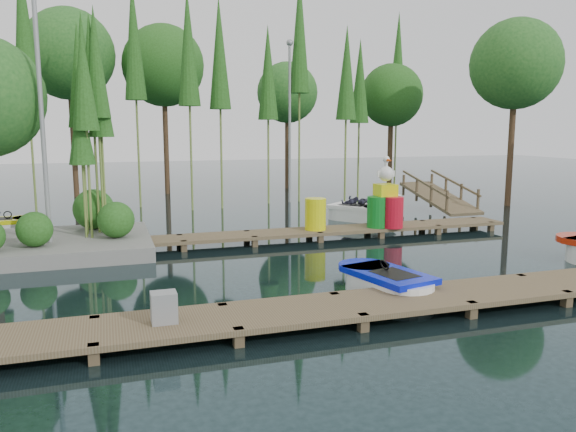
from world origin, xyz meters
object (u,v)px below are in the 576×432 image
object	(u,v)px
utility_cabinet	(164,307)
drum_cluster	(387,206)
island	(14,136)
boat_blue	(386,284)
boat_yellow_far	(5,227)
yellow_barrel	(315,214)

from	to	relation	value
utility_cabinet	drum_cluster	bearing A→B (deg)	41.99
island	utility_cabinet	distance (m)	8.78
boat_blue	drum_cluster	world-z (taller)	drum_cluster
drum_cluster	island	bearing A→B (deg)	174.92
utility_cabinet	drum_cluster	size ratio (longest dim) A/B	0.22
drum_cluster	utility_cabinet	bearing A→B (deg)	-138.01
boat_blue	boat_yellow_far	xyz separation A→B (m)	(-8.50, 9.72, 0.03)
island	drum_cluster	world-z (taller)	island
utility_cabinet	drum_cluster	xyz separation A→B (m)	(7.60, 6.84, 0.40)
boat_yellow_far	utility_cabinet	distance (m)	11.50
yellow_barrel	drum_cluster	bearing A→B (deg)	-3.89
boat_yellow_far	yellow_barrel	bearing A→B (deg)	-9.74
utility_cabinet	island	bearing A→B (deg)	111.55
island	boat_blue	bearing A→B (deg)	-41.28
boat_yellow_far	utility_cabinet	size ratio (longest dim) A/B	5.17
utility_cabinet	yellow_barrel	distance (m)	8.76
island	yellow_barrel	xyz separation A→B (m)	(8.33, -0.79, -2.40)
yellow_barrel	drum_cluster	xyz separation A→B (m)	(2.34, -0.16, 0.17)
boat_yellow_far	yellow_barrel	xyz separation A→B (m)	(9.19, -3.81, 0.52)
utility_cabinet	yellow_barrel	size ratio (longest dim) A/B	0.52
island	boat_blue	distance (m)	10.59
boat_blue	boat_yellow_far	distance (m)	12.91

